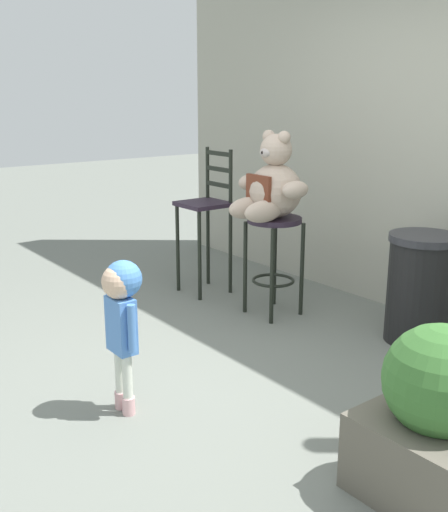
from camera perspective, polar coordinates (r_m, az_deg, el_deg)
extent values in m
plane|color=slate|center=(3.63, 1.11, -12.62)|extent=(24.00, 24.00, 0.00)
cylinder|color=#281D2C|center=(4.64, 4.76, 3.41)|extent=(0.42, 0.42, 0.04)
cylinder|color=black|center=(4.75, 2.00, -1.09)|extent=(0.03, 0.03, 0.73)
cylinder|color=black|center=(4.53, 4.53, -1.96)|extent=(0.03, 0.03, 0.73)
cylinder|color=black|center=(4.95, 4.79, -0.48)|extent=(0.03, 0.03, 0.73)
cylinder|color=black|center=(4.73, 7.33, -1.27)|extent=(0.03, 0.03, 0.73)
torus|color=black|center=(4.76, 4.64, -2.30)|extent=(0.34, 0.34, 0.02)
sphere|color=#BAA390|center=(4.60, 4.82, 6.12)|extent=(0.41, 0.41, 0.41)
cube|color=brown|center=(4.49, 3.25, 6.06)|extent=(0.25, 0.03, 0.24)
sphere|color=#BAA390|center=(4.57, 4.91, 9.90)|extent=(0.24, 0.24, 0.24)
ellipsoid|color=#B0A39F|center=(4.50, 3.94, 9.66)|extent=(0.10, 0.08, 0.07)
sphere|color=black|center=(4.48, 3.67, 9.67)|extent=(0.03, 0.03, 0.03)
sphere|color=#BAA390|center=(4.62, 4.22, 11.16)|extent=(0.10, 0.10, 0.10)
sphere|color=#BAA390|center=(4.50, 5.67, 11.02)|extent=(0.10, 0.10, 0.10)
ellipsoid|color=#BAA390|center=(4.76, 2.56, 6.94)|extent=(0.14, 0.23, 0.13)
ellipsoid|color=#BAA390|center=(4.40, 6.71, 6.20)|extent=(0.14, 0.23, 0.13)
ellipsoid|color=#BAA390|center=(4.57, 2.23, 4.54)|extent=(0.14, 0.34, 0.16)
ellipsoid|color=#BAA390|center=(4.43, 3.74, 4.20)|extent=(0.14, 0.34, 0.16)
cylinder|color=#DBA7AA|center=(3.49, -9.63, -13.15)|extent=(0.07, 0.07, 0.10)
cylinder|color=silver|center=(3.41, -9.76, -10.54)|extent=(0.05, 0.05, 0.25)
cylinder|color=#DBA7AA|center=(3.43, -8.95, -13.71)|extent=(0.07, 0.07, 0.10)
cylinder|color=silver|center=(3.34, -9.07, -11.05)|extent=(0.05, 0.05, 0.25)
cube|color=#4E84D0|center=(3.27, -9.63, -6.39)|extent=(0.18, 0.10, 0.30)
cylinder|color=#4E84D0|center=(3.36, -10.57, -5.57)|extent=(0.04, 0.04, 0.26)
cylinder|color=#4E84D0|center=(3.17, -8.66, -6.75)|extent=(0.04, 0.04, 0.26)
sphere|color=#D8B293|center=(3.19, -9.82, -2.38)|extent=(0.18, 0.18, 0.18)
sphere|color=#477FC7|center=(3.20, -9.46, -2.15)|extent=(0.20, 0.20, 0.20)
cylinder|color=black|center=(4.41, 17.95, -3.24)|extent=(0.45, 0.45, 0.72)
cylinder|color=#2D2D33|center=(4.31, 18.35, 1.61)|extent=(0.48, 0.48, 0.05)
cube|color=#281D2C|center=(5.16, -1.94, 4.91)|extent=(0.38, 0.38, 0.03)
cylinder|color=black|center=(5.29, -4.37, 0.70)|extent=(0.03, 0.03, 0.76)
cylinder|color=black|center=(5.03, -2.31, -0.03)|extent=(0.03, 0.03, 0.76)
cylinder|color=black|center=(5.47, -1.52, 1.22)|extent=(0.03, 0.03, 0.76)
cylinder|color=black|center=(5.22, 0.61, 0.54)|extent=(0.03, 0.03, 0.76)
cylinder|color=black|center=(5.35, -1.56, 7.85)|extent=(0.03, 0.03, 0.44)
cylinder|color=black|center=(5.10, 0.63, 7.49)|extent=(0.03, 0.03, 0.44)
cube|color=black|center=(5.24, -0.49, 6.72)|extent=(0.33, 0.02, 0.04)
cube|color=black|center=(5.22, -0.50, 8.16)|extent=(0.33, 0.02, 0.04)
cube|color=black|center=(5.21, -0.50, 9.61)|extent=(0.33, 0.02, 0.04)
cube|color=#5D584C|center=(2.88, 19.00, -17.40)|extent=(0.56, 0.56, 0.36)
sphere|color=#386A2F|center=(2.71, 19.65, -10.96)|extent=(0.48, 0.48, 0.48)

